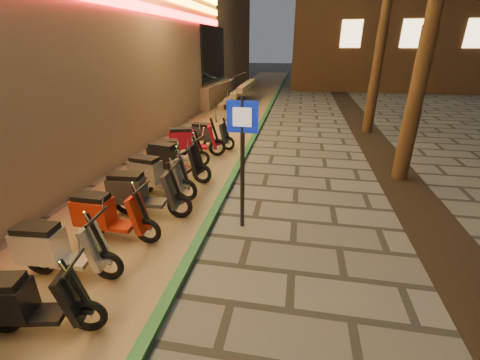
% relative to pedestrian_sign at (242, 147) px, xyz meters
% --- Properties ---
extents(parking_strip, '(3.40, 60.00, 0.01)m').
position_rel_pedestrian_sign_xyz_m(parking_strip, '(-2.39, 6.22, -1.68)').
color(parking_strip, '#8C7251').
rests_on(parking_strip, ground).
extents(green_curb, '(0.18, 60.00, 0.10)m').
position_rel_pedestrian_sign_xyz_m(green_curb, '(-0.69, 6.22, -1.63)').
color(green_curb, '#246031').
rests_on(green_curb, ground).
extents(planting_strip, '(1.20, 40.00, 0.02)m').
position_rel_pedestrian_sign_xyz_m(planting_strip, '(3.81, 1.22, -1.67)').
color(planting_strip, black).
rests_on(planting_strip, ground).
extents(pedestrian_sign, '(0.57, 0.10, 2.60)m').
position_rel_pedestrian_sign_xyz_m(pedestrian_sign, '(0.00, 0.00, 0.00)').
color(pedestrian_sign, black).
rests_on(pedestrian_sign, ground).
extents(scooter_5, '(1.59, 0.73, 1.12)m').
position_rel_pedestrian_sign_xyz_m(scooter_5, '(-2.22, -3.06, -1.20)').
color(scooter_5, black).
rests_on(scooter_5, ground).
extents(scooter_6, '(1.68, 0.59, 1.18)m').
position_rel_pedestrian_sign_xyz_m(scooter_6, '(-2.57, -2.02, -1.17)').
color(scooter_6, black).
rests_on(scooter_6, ground).
extents(scooter_7, '(1.67, 0.58, 1.18)m').
position_rel_pedestrian_sign_xyz_m(scooter_7, '(-2.39, -0.91, -1.17)').
color(scooter_7, black).
rests_on(scooter_7, ground).
extents(scooter_8, '(1.78, 0.62, 1.25)m').
position_rel_pedestrian_sign_xyz_m(scooter_8, '(-2.19, 0.04, -1.14)').
color(scooter_8, black).
rests_on(scooter_8, ground).
extents(scooter_9, '(1.76, 0.75, 1.23)m').
position_rel_pedestrian_sign_xyz_m(scooter_9, '(-2.30, 1.04, -1.15)').
color(scooter_9, black).
rests_on(scooter_9, ground).
extents(scooter_10, '(1.81, 0.77, 1.27)m').
position_rel_pedestrian_sign_xyz_m(scooter_10, '(-2.26, 2.07, -1.13)').
color(scooter_10, black).
rests_on(scooter_10, ground).
extents(scooter_11, '(1.56, 0.82, 1.11)m').
position_rel_pedestrian_sign_xyz_m(scooter_11, '(-2.50, 2.92, -1.20)').
color(scooter_11, black).
rests_on(scooter_11, ground).
extents(scooter_12, '(1.78, 0.94, 1.27)m').
position_rel_pedestrian_sign_xyz_m(scooter_12, '(-2.38, 3.92, -1.13)').
color(scooter_12, black).
rests_on(scooter_12, ground).
extents(scooter_13, '(1.59, 0.67, 1.12)m').
position_rel_pedestrian_sign_xyz_m(scooter_13, '(-2.10, 4.97, -1.20)').
color(scooter_13, black).
rests_on(scooter_13, ground).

